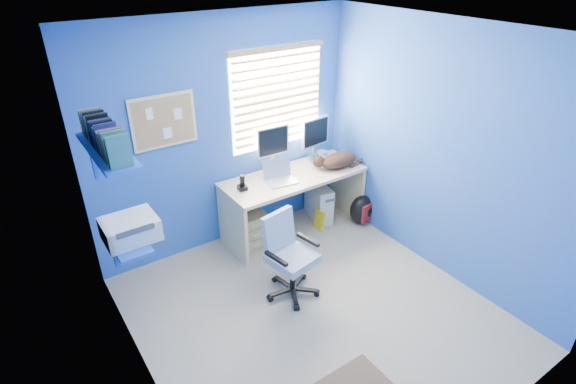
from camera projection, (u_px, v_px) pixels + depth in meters
floor at (314, 313)px, 4.21m from camera, size 3.00×3.20×0.00m
ceiling at (324, 34)px, 3.00m from camera, size 3.00×3.20×0.00m
wall_back at (226, 136)px, 4.76m from camera, size 3.00×0.01×2.50m
wall_front at (499, 314)px, 2.45m from camera, size 3.00×0.01×2.50m
wall_left at (133, 262)px, 2.86m from camera, size 0.01×3.20×2.50m
wall_right at (440, 154)px, 4.35m from camera, size 0.01×3.20×2.50m
desk at (294, 203)px, 5.26m from camera, size 1.66×0.65×0.74m
laptop at (281, 173)px, 4.88m from camera, size 0.36×0.30×0.22m
monitor_left at (272, 149)px, 5.05m from camera, size 0.40×0.14×0.54m
monitor_right at (314, 140)px, 5.30m from camera, size 0.41×0.16×0.54m
phone at (242, 182)px, 4.74m from camera, size 0.11×0.12×0.17m
mug at (313, 158)px, 5.38m from camera, size 0.10×0.09×0.10m
cd_spindle at (322, 154)px, 5.52m from camera, size 0.13×0.13×0.07m
cat at (339, 160)px, 5.23m from camera, size 0.53×0.40×0.17m
tower_pc at (319, 202)px, 5.57m from camera, size 0.27×0.47×0.45m
drawer_boxes at (250, 229)px, 5.08m from camera, size 0.35×0.28×0.41m
yellow_book at (319, 220)px, 5.41m from camera, size 0.03×0.17×0.24m
backpack at (362, 210)px, 5.49m from camera, size 0.36×0.30×0.37m
office_chair at (289, 265)px, 4.32m from camera, size 0.57×0.57×0.84m
window_blinds at (278, 99)px, 4.92m from camera, size 1.15×0.05×1.10m
corkboard at (164, 121)px, 4.28m from camera, size 0.64×0.02×0.52m
wall_shelves at (117, 185)px, 3.39m from camera, size 0.42×0.90×1.05m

